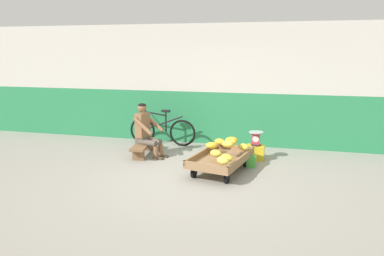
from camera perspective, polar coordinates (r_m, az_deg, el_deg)
ground_plane at (r=6.44m, az=-0.50°, el=-8.20°), size 80.00×80.00×0.00m
back_wall at (r=8.78m, az=4.07°, el=6.78°), size 16.00×0.30×2.86m
banana_cart at (r=6.81m, az=4.57°, el=-4.98°), size 1.13×1.59×0.36m
banana_pile at (r=6.78m, az=5.30°, el=-3.09°), size 0.90×1.54×0.26m
low_bench at (r=7.96m, az=-7.67°, el=-2.85°), size 0.42×1.13×0.27m
vendor_seated at (r=7.82m, az=-7.23°, el=-0.33°), size 0.73×0.59×1.14m
plastic_crate at (r=7.71m, az=9.93°, el=-3.80°), size 0.36×0.28×0.30m
weighing_scale at (r=7.63m, az=10.01°, el=-1.61°), size 0.30×0.30×0.29m
bicycle_near_left at (r=8.76m, az=-4.74°, el=-0.38°), size 1.66×0.48×0.86m
shopping_bag at (r=7.19m, az=9.30°, el=-5.18°), size 0.18×0.12×0.24m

